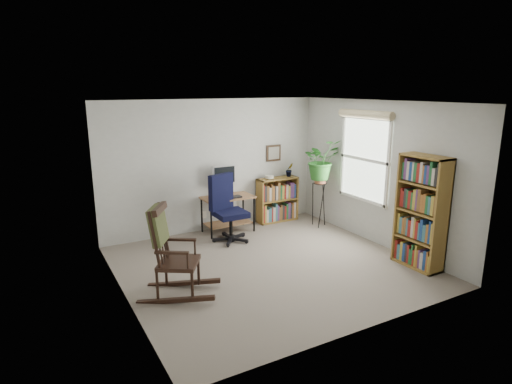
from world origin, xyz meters
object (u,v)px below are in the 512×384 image
office_chair (231,208)px  rocking_chair (178,250)px  low_bookshelf (277,200)px  desk (228,214)px  tall_bookshelf (421,212)px

office_chair → rocking_chair: 2.04m
rocking_chair → low_bookshelf: (2.74, 2.05, -0.16)m
rocking_chair → desk: bearing=-7.5°
low_bookshelf → office_chair: bearing=-155.5°
desk → rocking_chair: (-1.61, -1.93, 0.27)m
low_bookshelf → desk: bearing=-174.0°
desk → tall_bookshelf: (1.78, -2.78, 0.50)m
low_bookshelf → tall_bookshelf: tall_bookshelf is taller
office_chair → rocking_chair: rocking_chair is taller
desk → office_chair: size_ratio=0.79×
desk → low_bookshelf: (1.14, 0.12, 0.10)m
office_chair → tall_bookshelf: bearing=-67.9°
rocking_chair → office_chair: bearing=-12.3°
desk → rocking_chair: size_ratio=0.77×
office_chair → desk: bearing=51.9°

